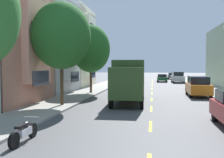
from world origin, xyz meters
name	(u,v)px	position (x,y,z in m)	size (l,w,h in m)	color
ground_plane	(152,87)	(0.00, 30.00, 0.00)	(160.00, 160.00, 0.00)	#4C4C4F
sidewalk_left	(99,87)	(-7.10, 28.00, 0.07)	(3.20, 120.00, 0.14)	#99968E
sidewalk_right	(208,89)	(7.10, 28.00, 0.07)	(3.20, 120.00, 0.14)	#99968E
lane_centerline_dashes	(152,91)	(0.00, 24.50, 0.00)	(0.14, 47.20, 0.01)	yellow
townhouse_third_dove_grey	(14,48)	(-15.18, 20.43, 5.00)	(13.77, 7.97, 10.40)	#A8A8AD
townhouse_fourth_cream	(54,50)	(-13.80, 28.60, 5.27)	(11.01, 7.97, 10.93)	beige
street_tree_second	(61,36)	(-6.40, 11.94, 5.11)	(4.22, 4.22, 7.38)	#47331E
street_tree_third	(91,49)	(-6.40, 20.50, 4.77)	(4.09, 4.09, 7.15)	#47331E
delivery_box_truck	(129,79)	(-1.81, 14.92, 1.92)	(2.61, 7.57, 3.40)	#2D471E
parked_suv_sky	(130,76)	(-4.32, 43.35, 0.99)	(1.96, 4.80, 1.93)	#7A9EC6
parked_wagon_white	(123,80)	(-4.29, 32.23, 0.80)	(1.86, 4.71, 1.50)	silver
parked_sedan_charcoal	(172,76)	(4.37, 52.62, 0.75)	(1.81, 4.50, 1.43)	#333338
parked_suv_silver	(178,77)	(4.46, 40.43, 0.99)	(2.05, 4.84, 1.93)	#B2B5BA
parked_suv_orange	(198,86)	(4.45, 20.06, 0.99)	(2.05, 4.84, 1.93)	orange
parked_pickup_black	(127,78)	(-4.35, 37.37, 0.83)	(2.13, 5.35, 1.73)	black
parked_pickup_teal	(134,75)	(-4.45, 54.23, 0.83)	(2.06, 5.32, 1.73)	#195B60
moving_forest_sedan	(162,78)	(1.80, 42.49, 0.75)	(1.80, 4.50, 1.43)	#194C28
parked_motorcycle	(24,132)	(-4.75, 3.52, 0.41)	(0.62, 2.05, 0.90)	black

